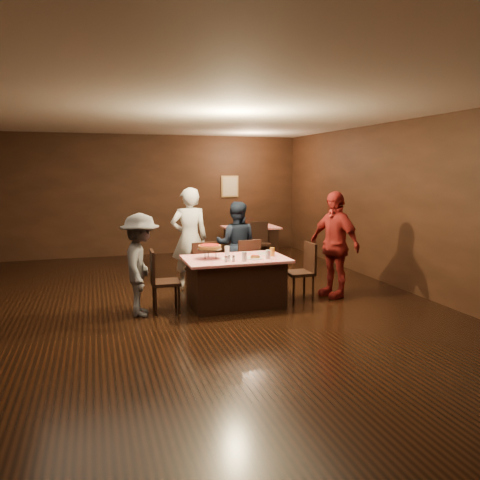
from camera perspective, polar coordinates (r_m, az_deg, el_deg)
name	(u,v)px	position (r m, az deg, el deg)	size (l,w,h in m)	color
room	(180,170)	(7.03, -7.27, 8.52)	(10.00, 10.04, 3.02)	black
main_table	(235,282)	(7.41, -0.56, -5.10)	(1.60, 1.00, 0.77)	red
back_table	(251,242)	(11.39, 1.31, -0.28)	(1.30, 0.90, 0.77)	red
chair_far_left	(200,268)	(8.00, -4.87, -3.45)	(0.42, 0.42, 0.95)	black
chair_far_right	(245,265)	(8.20, 0.60, -3.11)	(0.42, 0.42, 0.95)	black
chair_end_left	(166,281)	(7.16, -9.05, -4.96)	(0.42, 0.42, 0.95)	black
chair_end_right	(299,272)	(7.77, 7.24, -3.84)	(0.42, 0.42, 0.95)	black
chair_back_near	(260,243)	(10.73, 2.51, -0.35)	(0.42, 0.42, 0.95)	black
chair_back_far	(243,235)	(11.94, 0.39, 0.57)	(0.42, 0.42, 0.95)	black
diner_white_jacket	(189,238)	(8.44, -6.19, 0.19)	(0.67, 0.44, 1.83)	beige
diner_navy_hoodie	(236,244)	(8.58, -0.46, -0.50)	(0.76, 0.59, 1.56)	black
diner_grey_knit	(141,265)	(7.00, -12.02, -2.97)	(0.98, 0.56, 1.51)	#4F4F54
diner_red_shirt	(334,244)	(8.01, 11.39, -0.52)	(1.05, 0.44, 1.79)	maroon
pizza_stand	(210,247)	(7.24, -3.71, -0.86)	(0.38, 0.38, 0.22)	black
plate_with_slice	(254,257)	(7.23, 1.75, -2.12)	(0.25, 0.25, 0.06)	white
plate_empty	(265,254)	(7.64, 3.06, -1.68)	(0.25, 0.25, 0.01)	white
glass_front_left	(244,256)	(7.05, 0.53, -2.02)	(0.08, 0.08, 0.14)	silver
glass_front_right	(268,254)	(7.22, 3.43, -1.77)	(0.08, 0.08, 0.14)	silver
glass_amber	(272,252)	(7.46, 3.96, -1.45)	(0.08, 0.08, 0.14)	#BF7F26
glass_back	(227,250)	(7.58, -1.58, -1.27)	(0.08, 0.08, 0.14)	silver
condiments	(229,259)	(7.00, -1.30, -2.27)	(0.17, 0.10, 0.09)	silver
napkin_center	(253,256)	(7.42, 1.66, -2.02)	(0.16, 0.16, 0.01)	white
napkin_left	(227,259)	(7.24, -1.59, -2.28)	(0.16, 0.16, 0.01)	white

